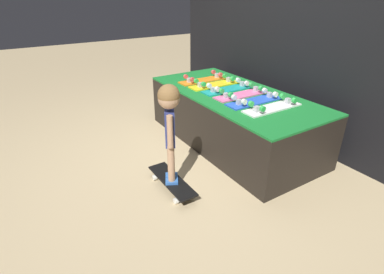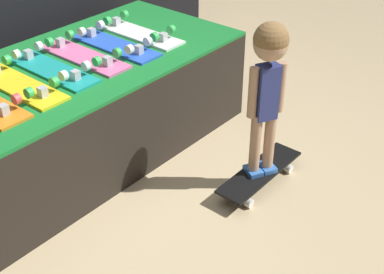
# 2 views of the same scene
# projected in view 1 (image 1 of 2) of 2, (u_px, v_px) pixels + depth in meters

# --- Properties ---
(ground_plane) EXTENTS (16.00, 16.00, 0.00)m
(ground_plane) POSITION_uv_depth(u_px,v_px,m) (187.00, 155.00, 3.21)
(ground_plane) COLOR tan
(back_wall) EXTENTS (3.87, 0.10, 2.21)m
(back_wall) POSITION_uv_depth(u_px,v_px,m) (286.00, 38.00, 3.33)
(back_wall) COLOR black
(back_wall) RESTS_ON ground_plane
(display_rack) EXTENTS (2.06, 0.96, 0.59)m
(display_rack) POSITION_uv_depth(u_px,v_px,m) (232.00, 118.00, 3.37)
(display_rack) COLOR black
(display_rack) RESTS_ON ground_plane
(skateboard_orange_on_rack) EXTENTS (0.18, 0.62, 0.09)m
(skateboard_orange_on_rack) POSITION_uv_depth(u_px,v_px,m) (203.00, 79.00, 3.64)
(skateboard_orange_on_rack) COLOR orange
(skateboard_orange_on_rack) RESTS_ON display_rack
(skateboard_yellow_on_rack) EXTENTS (0.18, 0.62, 0.09)m
(skateboard_yellow_on_rack) POSITION_uv_depth(u_px,v_px,m) (214.00, 84.00, 3.47)
(skateboard_yellow_on_rack) COLOR yellow
(skateboard_yellow_on_rack) RESTS_ON display_rack
(skateboard_teal_on_rack) EXTENTS (0.18, 0.62, 0.09)m
(skateboard_teal_on_rack) POSITION_uv_depth(u_px,v_px,m) (228.00, 88.00, 3.31)
(skateboard_teal_on_rack) COLOR teal
(skateboard_teal_on_rack) RESTS_ON display_rack
(skateboard_pink_on_rack) EXTENTS (0.18, 0.62, 0.09)m
(skateboard_pink_on_rack) POSITION_uv_depth(u_px,v_px,m) (241.00, 94.00, 3.14)
(skateboard_pink_on_rack) COLOR pink
(skateboard_pink_on_rack) RESTS_ON display_rack
(skateboard_blue_on_rack) EXTENTS (0.18, 0.62, 0.09)m
(skateboard_blue_on_rack) POSITION_uv_depth(u_px,v_px,m) (255.00, 100.00, 2.96)
(skateboard_blue_on_rack) COLOR blue
(skateboard_blue_on_rack) RESTS_ON display_rack
(skateboard_white_on_rack) EXTENTS (0.18, 0.62, 0.09)m
(skateboard_white_on_rack) POSITION_uv_depth(u_px,v_px,m) (272.00, 107.00, 2.80)
(skateboard_white_on_rack) COLOR white
(skateboard_white_on_rack) RESTS_ON display_rack
(skateboard_on_floor) EXTENTS (0.61, 0.18, 0.09)m
(skateboard_on_floor) POSITION_uv_depth(u_px,v_px,m) (172.00, 182.00, 2.65)
(skateboard_on_floor) COLOR black
(skateboard_on_floor) RESTS_ON ground_plane
(child) EXTENTS (0.20, 0.18, 0.87)m
(child) POSITION_uv_depth(u_px,v_px,m) (169.00, 116.00, 2.37)
(child) COLOR #3870C6
(child) RESTS_ON skateboard_on_floor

